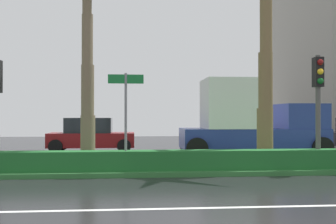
# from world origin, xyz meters

# --- Properties ---
(ground_plane) EXTENTS (90.00, 42.00, 0.10)m
(ground_plane) POSITION_xyz_m (0.00, 9.00, -0.05)
(ground_plane) COLOR black
(near_lane_divider_stripe) EXTENTS (81.00, 0.14, 0.01)m
(near_lane_divider_stripe) POSITION_xyz_m (0.00, 2.00, 0.00)
(near_lane_divider_stripe) COLOR white
(near_lane_divider_stripe) RESTS_ON ground_plane
(median_strip) EXTENTS (85.50, 4.00, 0.15)m
(median_strip) POSITION_xyz_m (0.00, 8.00, 0.07)
(median_strip) COLOR #2D6B33
(median_strip) RESTS_ON ground_plane
(median_hedge) EXTENTS (76.50, 0.70, 0.60)m
(median_hedge) POSITION_xyz_m (0.00, 6.60, 0.45)
(median_hedge) COLOR #1E6028
(median_hedge) RESTS_ON median_strip
(traffic_signal_median_right) EXTENTS (0.28, 0.43, 3.64)m
(traffic_signal_median_right) POSITION_xyz_m (4.63, 6.68, 2.66)
(traffic_signal_median_right) COLOR #4C4C47
(traffic_signal_median_right) RESTS_ON median_strip
(street_name_sign) EXTENTS (1.10, 0.08, 3.00)m
(street_name_sign) POSITION_xyz_m (-1.57, 6.65, 2.08)
(street_name_sign) COLOR slate
(street_name_sign) RESTS_ON median_strip
(car_in_traffic_second) EXTENTS (4.30, 2.02, 1.72)m
(car_in_traffic_second) POSITION_xyz_m (-3.49, 14.94, 0.83)
(car_in_traffic_second) COLOR maroon
(car_in_traffic_second) RESTS_ON ground_plane
(box_truck_lead) EXTENTS (6.40, 2.64, 3.46)m
(box_truck_lead) POSITION_xyz_m (3.93, 11.88, 1.55)
(box_truck_lead) COLOR navy
(box_truck_lead) RESTS_ON ground_plane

